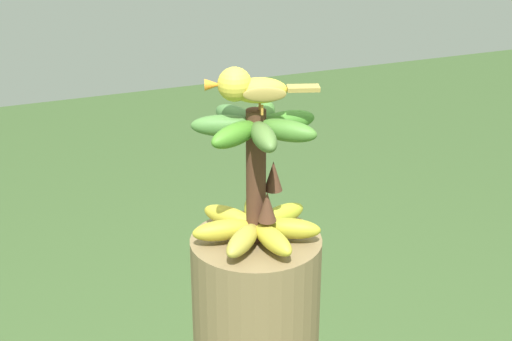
# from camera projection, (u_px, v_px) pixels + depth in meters

# --- Properties ---
(banana_bunch) EXTENTS (0.26, 0.26, 0.27)m
(banana_bunch) POSITION_uv_depth(u_px,v_px,m) (257.00, 178.00, 1.49)
(banana_bunch) COLOR #4C2D1E
(banana_bunch) RESTS_ON banana_tree
(perched_bird) EXTENTS (0.21, 0.09, 0.09)m
(perched_bird) POSITION_uv_depth(u_px,v_px,m) (249.00, 87.00, 1.40)
(perched_bird) COLOR #C68933
(perched_bird) RESTS_ON banana_bunch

